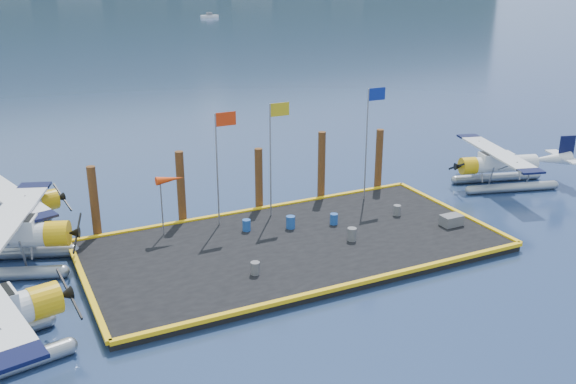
# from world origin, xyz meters

# --- Properties ---
(ground) EXTENTS (4000.00, 4000.00, 0.00)m
(ground) POSITION_xyz_m (0.00, 0.00, 0.00)
(ground) COLOR navy
(ground) RESTS_ON ground
(dock) EXTENTS (20.00, 10.00, 0.40)m
(dock) POSITION_xyz_m (0.00, 0.00, 0.20)
(dock) COLOR black
(dock) RESTS_ON ground
(dock_bumpers) EXTENTS (20.25, 10.25, 0.18)m
(dock_bumpers) POSITION_xyz_m (0.00, 0.00, 0.49)
(dock_bumpers) COLOR #E7B00D
(dock_bumpers) RESTS_ON dock
(seaplane_b) EXTENTS (9.13, 9.70, 3.49)m
(seaplane_b) POSITION_xyz_m (-12.91, 3.95, 1.52)
(seaplane_b) COLOR gray
(seaplane_b) RESTS_ON ground
(seaplane_c) EXTENTS (8.43, 9.07, 3.23)m
(seaplane_c) POSITION_xyz_m (-12.65, 7.69, 1.41)
(seaplane_c) COLOR gray
(seaplane_c) RESTS_ON ground
(seaplane_d) EXTENTS (8.20, 8.83, 3.14)m
(seaplane_d) POSITION_xyz_m (16.01, 2.87, 1.37)
(seaplane_d) COLOR gray
(seaplane_d) RESTS_ON ground
(drum_0) EXTENTS (0.43, 0.43, 0.60)m
(drum_0) POSITION_xyz_m (-1.50, 2.45, 0.70)
(drum_0) COLOR #1A438F
(drum_0) RESTS_ON dock
(drum_1) EXTENTS (0.46, 0.46, 0.65)m
(drum_1) POSITION_xyz_m (2.74, -0.99, 0.72)
(drum_1) COLOR #545459
(drum_1) RESTS_ON dock
(drum_2) EXTENTS (0.41, 0.41, 0.58)m
(drum_2) POSITION_xyz_m (2.98, 1.23, 0.69)
(drum_2) COLOR #1A438F
(drum_2) RESTS_ON dock
(drum_3) EXTENTS (0.41, 0.41, 0.58)m
(drum_3) POSITION_xyz_m (-3.05, -2.29, 0.69)
(drum_3) COLOR #545459
(drum_3) RESTS_ON dock
(drum_4) EXTENTS (0.41, 0.41, 0.57)m
(drum_4) POSITION_xyz_m (6.73, 0.84, 0.69)
(drum_4) COLOR #545459
(drum_4) RESTS_ON dock
(drum_5) EXTENTS (0.47, 0.47, 0.66)m
(drum_5) POSITION_xyz_m (0.69, 1.76, 0.73)
(drum_5) COLOR #1A438F
(drum_5) RESTS_ON dock
(crate) EXTENTS (1.10, 0.74, 0.55)m
(crate) POSITION_xyz_m (8.48, -1.59, 0.68)
(crate) COLOR #545459
(crate) RESTS_ON dock
(flagpole_red) EXTENTS (1.14, 0.08, 6.00)m
(flagpole_red) POSITION_xyz_m (-2.29, 3.80, 4.40)
(flagpole_red) COLOR gray
(flagpole_red) RESTS_ON dock
(flagpole_yellow) EXTENTS (1.14, 0.08, 6.20)m
(flagpole_yellow) POSITION_xyz_m (0.70, 3.80, 4.51)
(flagpole_yellow) COLOR gray
(flagpole_yellow) RESTS_ON dock
(flagpole_blue) EXTENTS (1.14, 0.08, 6.50)m
(flagpole_blue) POSITION_xyz_m (6.70, 3.80, 4.69)
(flagpole_blue) COLOR gray
(flagpole_blue) RESTS_ON dock
(windsock) EXTENTS (1.40, 0.44, 3.12)m
(windsock) POSITION_xyz_m (-5.03, 3.80, 3.23)
(windsock) COLOR gray
(windsock) RESTS_ON dock
(piling_0) EXTENTS (0.44, 0.44, 4.00)m
(piling_0) POSITION_xyz_m (-8.50, 5.40, 2.00)
(piling_0) COLOR #482C14
(piling_0) RESTS_ON ground
(piling_1) EXTENTS (0.44, 0.44, 4.20)m
(piling_1) POSITION_xyz_m (-4.00, 5.40, 2.10)
(piling_1) COLOR #482C14
(piling_1) RESTS_ON ground
(piling_2) EXTENTS (0.44, 0.44, 3.80)m
(piling_2) POSITION_xyz_m (0.50, 5.40, 1.90)
(piling_2) COLOR #482C14
(piling_2) RESTS_ON ground
(piling_3) EXTENTS (0.44, 0.44, 4.30)m
(piling_3) POSITION_xyz_m (4.50, 5.40, 2.15)
(piling_3) COLOR #482C14
(piling_3) RESTS_ON ground
(piling_4) EXTENTS (0.44, 0.44, 4.00)m
(piling_4) POSITION_xyz_m (8.50, 5.40, 2.00)
(piling_4) COLOR #482C14
(piling_4) RESTS_ON ground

